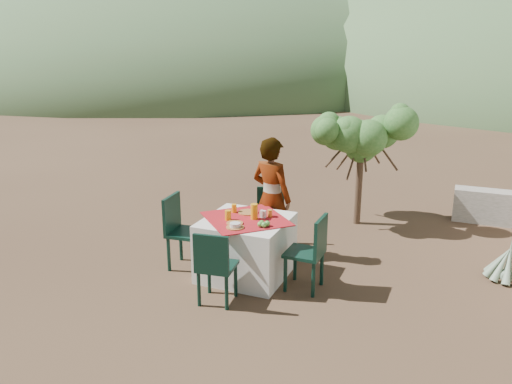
# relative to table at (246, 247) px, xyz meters

# --- Properties ---
(ground) EXTENTS (160.00, 160.00, 0.00)m
(ground) POSITION_rel_table_xyz_m (0.07, -0.04, -0.38)
(ground) COLOR #3C281B
(ground) RESTS_ON ground
(table) EXTENTS (1.30, 1.30, 0.76)m
(table) POSITION_rel_table_xyz_m (0.00, 0.00, 0.00)
(table) COLOR white
(table) RESTS_ON ground
(chair_far) EXTENTS (0.51, 0.51, 0.86)m
(chair_far) POSITION_rel_table_xyz_m (-0.07, 1.05, 0.10)
(chair_far) COLOR black
(chair_far) RESTS_ON ground
(chair_near) EXTENTS (0.45, 0.45, 0.87)m
(chair_near) POSITION_rel_table_xyz_m (-0.01, -0.84, 0.11)
(chair_near) COLOR black
(chair_near) RESTS_ON ground
(chair_left) EXTENTS (0.49, 0.49, 0.97)m
(chair_left) POSITION_rel_table_xyz_m (-0.89, -0.09, 0.16)
(chair_left) COLOR black
(chair_left) RESTS_ON ground
(chair_right) EXTENTS (0.44, 0.44, 0.92)m
(chair_right) POSITION_rel_table_xyz_m (0.87, -0.08, 0.13)
(chair_right) COLOR black
(chair_right) RESTS_ON ground
(person) EXTENTS (0.70, 0.56, 1.68)m
(person) POSITION_rel_table_xyz_m (0.07, 0.70, 0.46)
(person) COLOR #8C6651
(person) RESTS_ON ground
(shrub_tree) EXTENTS (1.47, 1.44, 1.73)m
(shrub_tree) POSITION_rel_table_xyz_m (0.97, 2.54, 0.99)
(shrub_tree) COLOR #4B3625
(shrub_tree) RESTS_ON ground
(agave) EXTENTS (0.57, 0.57, 0.61)m
(agave) POSITION_rel_table_xyz_m (3.09, 1.14, -0.18)
(agave) COLOR gray
(agave) RESTS_ON ground
(hill_near_left) EXTENTS (40.00, 40.00, 16.00)m
(hill_near_left) POSITION_rel_table_xyz_m (-17.93, 29.96, -0.38)
(hill_near_left) COLOR #355630
(hill_near_left) RESTS_ON ground
(hill_far_center) EXTENTS (60.00, 60.00, 24.00)m
(hill_far_center) POSITION_rel_table_xyz_m (-3.93, 51.96, -0.38)
(hill_far_center) COLOR slate
(hill_far_center) RESTS_ON ground
(plate_far) EXTENTS (0.26, 0.26, 0.01)m
(plate_far) POSITION_rel_table_xyz_m (-0.06, 0.21, 0.39)
(plate_far) COLOR brown
(plate_far) RESTS_ON table
(plate_near) EXTENTS (0.20, 0.20, 0.01)m
(plate_near) POSITION_rel_table_xyz_m (-0.05, -0.23, 0.39)
(plate_near) COLOR brown
(plate_near) RESTS_ON table
(glass_far) EXTENTS (0.07, 0.07, 0.11)m
(glass_far) POSITION_rel_table_xyz_m (-0.24, 0.16, 0.44)
(glass_far) COLOR orange
(glass_far) RESTS_ON table
(glass_near) EXTENTS (0.08, 0.08, 0.12)m
(glass_near) POSITION_rel_table_xyz_m (-0.18, -0.14, 0.44)
(glass_near) COLOR orange
(glass_near) RESTS_ON table
(juice_pitcher) EXTENTS (0.09, 0.09, 0.19)m
(juice_pitcher) POSITION_rel_table_xyz_m (0.10, 0.02, 0.48)
(juice_pitcher) COLOR orange
(juice_pitcher) RESTS_ON table
(bowl_plate) EXTENTS (0.22, 0.22, 0.01)m
(bowl_plate) POSITION_rel_table_xyz_m (0.02, -0.36, 0.39)
(bowl_plate) COLOR brown
(bowl_plate) RESTS_ON table
(white_bowl) EXTENTS (0.13, 0.13, 0.05)m
(white_bowl) POSITION_rel_table_xyz_m (0.02, -0.36, 0.42)
(white_bowl) COLOR silver
(white_bowl) RESTS_ON bowl_plate
(jar_left) EXTENTS (0.06, 0.06, 0.09)m
(jar_left) POSITION_rel_table_xyz_m (0.26, 0.16, 0.43)
(jar_left) COLOR #BB6D21
(jar_left) RESTS_ON table
(jar_right) EXTENTS (0.06, 0.06, 0.09)m
(jar_right) POSITION_rel_table_xyz_m (0.24, 0.19, 0.43)
(jar_right) COLOR #BB6D21
(jar_right) RESTS_ON table
(napkin_holder) EXTENTS (0.08, 0.05, 0.09)m
(napkin_holder) POSITION_rel_table_xyz_m (0.19, 0.11, 0.43)
(napkin_holder) COLOR silver
(napkin_holder) RESTS_ON table
(fruit_cluster) EXTENTS (0.14, 0.13, 0.07)m
(fruit_cluster) POSITION_rel_table_xyz_m (0.31, -0.20, 0.42)
(fruit_cluster) COLOR #509937
(fruit_cluster) RESTS_ON table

